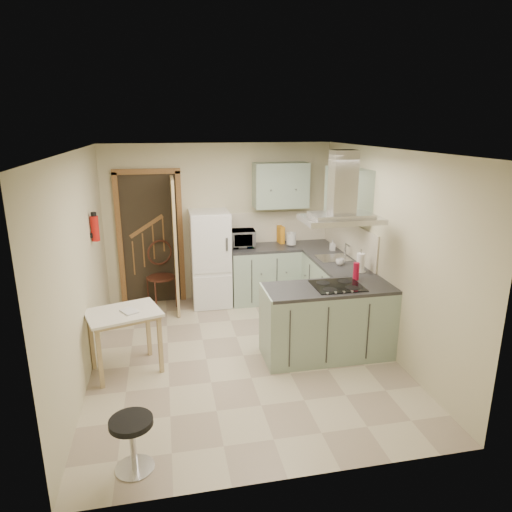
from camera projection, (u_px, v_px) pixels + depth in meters
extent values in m
plane|color=#BFB495|center=(243.00, 355.00, 5.68)|extent=(4.20, 4.20, 0.00)
plane|color=silver|center=(241.00, 150.00, 4.98)|extent=(4.20, 4.20, 0.00)
plane|color=beige|center=(220.00, 223.00, 7.31)|extent=(3.60, 0.00, 3.60)
plane|color=beige|center=(80.00, 269.00, 4.99)|extent=(0.00, 4.20, 4.20)
plane|color=beige|center=(385.00, 251.00, 5.68)|extent=(0.00, 4.20, 4.20)
cube|color=brown|center=(151.00, 239.00, 7.12)|extent=(1.10, 0.12, 2.10)
cube|color=white|center=(210.00, 259.00, 7.13)|extent=(0.60, 0.60, 1.50)
cube|color=#9EB2A0|center=(264.00, 273.00, 7.37)|extent=(1.08, 0.60, 0.90)
cube|color=#9EB2A0|center=(328.00, 284.00, 6.90)|extent=(0.60, 1.95, 0.90)
cube|color=beige|center=(278.00, 227.00, 7.51)|extent=(1.68, 0.02, 0.50)
cube|color=#9EB2A0|center=(281.00, 185.00, 7.16)|extent=(0.85, 0.35, 0.70)
cube|color=#9EB2A0|center=(348.00, 194.00, 6.27)|extent=(0.35, 0.90, 0.70)
cube|color=#9EB2A0|center=(328.00, 321.00, 5.58)|extent=(1.55, 0.65, 0.90)
cube|color=black|center=(337.00, 286.00, 5.47)|extent=(0.58, 0.50, 0.01)
cube|color=silver|center=(341.00, 219.00, 5.25)|extent=(0.90, 0.55, 0.10)
cube|color=silver|center=(333.00, 258.00, 6.61)|extent=(0.45, 0.40, 0.01)
cylinder|color=#B2140F|center=(95.00, 229.00, 5.77)|extent=(0.10, 0.10, 0.32)
cube|color=#DEAC88|center=(126.00, 341.00, 5.24)|extent=(0.93, 0.80, 0.74)
cube|color=#432D16|center=(161.00, 277.00, 7.12)|extent=(0.54, 0.54, 0.94)
cylinder|color=black|center=(133.00, 444.00, 3.75)|extent=(0.38, 0.38, 0.48)
imported|color=black|center=(239.00, 239.00, 7.20)|extent=(0.51, 0.36, 0.27)
cylinder|color=silver|center=(291.00, 239.00, 7.28)|extent=(0.19, 0.19, 0.23)
cube|color=orange|center=(281.00, 235.00, 7.44)|extent=(0.09, 0.19, 0.28)
imported|color=silver|center=(332.00, 245.00, 7.00)|extent=(0.08, 0.08, 0.16)
cylinder|color=white|center=(361.00, 262.00, 5.96)|extent=(0.13, 0.13, 0.26)
imported|color=white|center=(340.00, 262.00, 6.28)|extent=(0.12, 0.12, 0.09)
cylinder|color=red|center=(356.00, 271.00, 5.68)|extent=(0.10, 0.10, 0.22)
imported|color=#9E3834|center=(123.00, 310.00, 5.07)|extent=(0.23, 0.25, 0.09)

